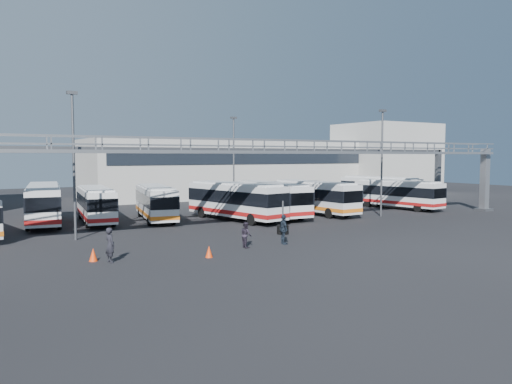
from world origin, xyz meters
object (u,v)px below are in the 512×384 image
light_pole_left (74,157)px  light_pole_back (234,157)px  bus_8 (398,193)px  pedestrian_d (284,229)px  bus_3 (156,201)px  bus_9 (380,188)px  bus_5 (271,198)px  light_pole_mid (382,157)px  pedestrian_b (246,235)px  bus_2 (96,203)px  cone_right (93,255)px  pedestrian_a (110,245)px  bus_4 (236,199)px  tire_stack (283,229)px  cone_left (209,252)px  bus_6 (314,196)px  bus_1 (44,202)px

light_pole_left → light_pole_back: (20.00, 14.00, 0.00)m
light_pole_back → bus_8: bearing=-36.7°
light_pole_left → pedestrian_d: (11.42, -8.81, -4.74)m
light_pole_back → bus_3: bearing=-149.9°
bus_9 → bus_8: bearing=-128.9°
light_pole_left → bus_5: (18.73, 4.14, -3.90)m
bus_9 → light_pole_mid: bearing=-143.3°
pedestrian_d → pedestrian_b: bearing=97.8°
bus_2 → cone_right: 16.76m
bus_2 → cone_right: size_ratio=14.05×
bus_2 → pedestrian_a: size_ratio=5.38×
bus_4 → tire_stack: 8.98m
bus_3 → cone_left: bus_3 is taller
light_pole_left → bus_4: 15.49m
bus_4 → bus_9: bearing=3.6°
bus_8 → pedestrian_d: size_ratio=5.34×
pedestrian_d → tire_stack: size_ratio=0.79×
light_pole_left → bus_2: size_ratio=0.99×
bus_9 → cone_left: (-32.96, -19.67, -1.45)m
bus_6 → tire_stack: size_ratio=4.39×
bus_4 → light_pole_left: bearing=-176.6°
bus_3 → cone_right: bearing=-109.7°
pedestrian_a → cone_left: size_ratio=2.84×
bus_9 → bus_5: bearing=-173.5°
bus_4 → pedestrian_d: 12.82m
pedestrian_b → bus_3: bearing=6.6°
light_pole_mid → bus_3: 21.68m
light_pole_mid → light_pole_back: bearing=118.1°
bus_1 → bus_9: (39.03, 0.02, -0.10)m
light_pole_mid → bus_8: size_ratio=0.97×
light_pole_back → pedestrian_a: size_ratio=5.31×
bus_8 → cone_right: bus_8 is taller
bus_9 → bus_1: bearing=171.2°
bus_4 → bus_3: bearing=139.2°
bus_4 → bus_9: (23.75, 5.93, -0.11)m
pedestrian_b → pedestrian_d: 2.73m
bus_2 → cone_left: (2.01, -18.58, -1.37)m
pedestrian_a → pedestrian_d: (11.29, -0.20, 0.02)m
light_pole_left → light_pole_mid: same height
light_pole_back → bus_3: (-11.65, -6.76, -4.00)m
light_pole_mid → tire_stack: bearing=-163.5°
light_pole_left → cone_right: bearing=-94.3°
bus_9 → pedestrian_a: 42.28m
bus_9 → pedestrian_a: bus_9 is taller
bus_1 → cone_right: bearing=-81.1°
light_pole_left → bus_3: 11.76m
bus_8 → bus_9: 7.40m
pedestrian_b → cone_left: pedestrian_b is taller
bus_5 → bus_9: size_ratio=1.01×
bus_1 → pedestrian_a: (0.84, -18.11, -0.93)m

